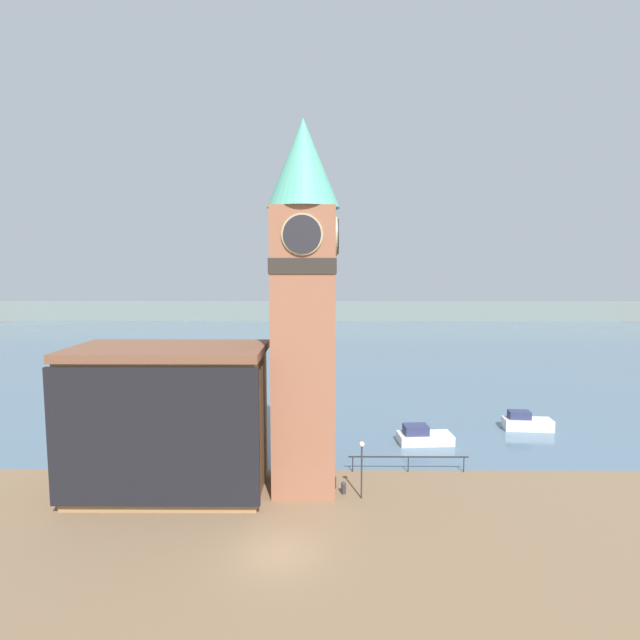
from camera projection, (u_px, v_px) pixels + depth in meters
ground_plane at (278, 554)px, 24.07m from camera, size 160.00×160.00×0.00m
water at (312, 342)px, 93.79m from camera, size 160.00×120.00×0.00m
far_shoreline at (315, 311)px, 133.32m from camera, size 180.00×3.00×5.00m
pier_railing at (408, 459)px, 33.70m from camera, size 8.12×0.08×1.09m
clock_tower at (304, 298)px, 30.15m from camera, size 4.34×4.34×22.50m
pier_building at (169, 420)px, 30.38m from camera, size 11.72×6.27×9.04m
boat_near at (423, 436)px, 39.34m from camera, size 4.35×2.32×1.47m
boat_far at (526, 422)px, 42.65m from camera, size 4.11×1.85×1.62m
mooring_bollard_near at (344, 487)px, 30.47m from camera, size 0.30×0.30×0.77m
mooring_bollard_far at (333, 481)px, 31.23m from camera, size 0.37×0.37×0.83m
lamp_post at (362, 458)px, 29.65m from camera, size 0.32×0.32×3.51m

